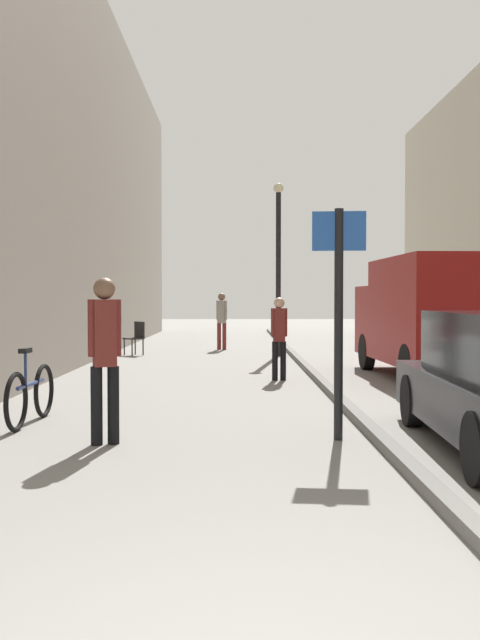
{
  "coord_description": "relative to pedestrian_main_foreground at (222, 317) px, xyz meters",
  "views": [
    {
      "loc": [
        -0.0,
        -2.54,
        1.6
      ],
      "look_at": [
        0.09,
        12.94,
        1.12
      ],
      "focal_mm": 39.91,
      "sensor_mm": 36.0,
      "label": 1
    }
  ],
  "objects": [
    {
      "name": "cafe_chair_near_window",
      "position": [
        -2.36,
        -2.06,
        -0.47
      ],
      "size": [
        0.62,
        0.62,
        0.94
      ],
      "rotation": [
        0.0,
        0.0,
        2.33
      ],
      "color": "black",
      "rests_on": "ground_plane"
    },
    {
      "name": "kerb_strip",
      "position": [
        2.02,
        -7.46,
        -0.95
      ],
      "size": [
        0.16,
        40.0,
        0.12
      ],
      "primitive_type": "cube",
      "color": "#615F5B",
      "rests_on": "ground_plane"
    },
    {
      "name": "pedestrian_mid_block",
      "position": [
        1.28,
        -8.25,
        -0.08
      ],
      "size": [
        0.32,
        0.21,
        1.61
      ],
      "rotation": [
        0.0,
        0.0,
        3.25
      ],
      "color": "black",
      "rests_on": "ground_plane"
    },
    {
      "name": "bicycle_leaning",
      "position": [
        -2.16,
        -13.03,
        -0.63
      ],
      "size": [
        0.14,
        1.77,
        0.98
      ],
      "rotation": [
        0.0,
        0.0,
        -0.05
      ],
      "color": "black",
      "rests_on": "ground_plane"
    },
    {
      "name": "pedestrian_far_crossing",
      "position": [
        -0.99,
        -14.28,
        0.04
      ],
      "size": [
        0.35,
        0.27,
        1.82
      ],
      "rotation": [
        0.0,
        0.0,
        0.33
      ],
      "color": "black",
      "rests_on": "ground_plane"
    },
    {
      "name": "pedestrian_main_foreground",
      "position": [
        0.0,
        0.0,
        0.0
      ],
      "size": [
        0.33,
        0.26,
        1.76
      ],
      "rotation": [
        0.0,
        0.0,
        -0.35
      ],
      "color": "maroon",
      "rests_on": "ground_plane"
    },
    {
      "name": "ground_plane",
      "position": [
        0.44,
        -7.46,
        -1.01
      ],
      "size": [
        80.0,
        80.0,
        0.0
      ],
      "primitive_type": "plane",
      "color": "gray"
    },
    {
      "name": "lamp_post",
      "position": [
        1.61,
        -2.44,
        1.71
      ],
      "size": [
        0.28,
        0.28,
        4.76
      ],
      "color": "black",
      "rests_on": "ground_plane"
    },
    {
      "name": "delivery_van",
      "position": [
        4.34,
        -7.91,
        0.26
      ],
      "size": [
        2.19,
        5.07,
        2.38
      ],
      "rotation": [
        0.0,
        0.0,
        0.03
      ],
      "color": "maroon",
      "rests_on": "ground_plane"
    },
    {
      "name": "street_sign_post",
      "position": [
        1.6,
        -14.04,
        0.53
      ],
      "size": [
        0.6,
        0.1,
        2.6
      ],
      "rotation": [
        0.0,
        0.0,
        3.05
      ],
      "color": "black",
      "rests_on": "ground_plane"
    }
  ]
}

